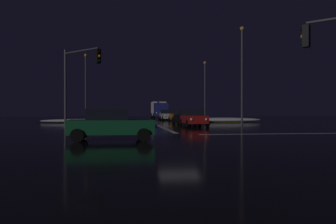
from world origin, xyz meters
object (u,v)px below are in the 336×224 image
sedan_black (184,117)px  sedan_green_crossing (111,124)px  sedan_silver (168,115)px  traffic_signal_nw (78,73)px  streetlamp_right_far (205,86)px  sedan_red (194,118)px  sedan_orange (178,116)px  streetlamp_right_near (242,69)px  box_truck (159,109)px  streetlamp_left_far (86,82)px  sedan_gray (165,114)px

sedan_black → sedan_green_crossing: bearing=-110.5°
sedan_silver → sedan_green_crossing: same height
sedan_silver → traffic_signal_nw: 23.56m
streetlamp_right_far → sedan_red: bearing=-106.7°
sedan_red → traffic_signal_nw: (-9.90, -3.02, 3.63)m
sedan_orange → sedan_silver: size_ratio=1.00×
streetlamp_right_far → streetlamp_right_near: bearing=-90.0°
sedan_black → box_truck: 26.00m
sedan_red → sedan_black: same height
sedan_black → streetlamp_left_far: size_ratio=0.45×
sedan_red → streetlamp_right_near: bearing=30.2°
box_truck → streetlamp_right_near: bearing=-78.9°
sedan_silver → traffic_signal_nw: (-9.89, -21.08, 3.63)m
sedan_gray → traffic_signal_nw: size_ratio=0.67×
traffic_signal_nw → streetlamp_left_far: streetlamp_left_far is taller
sedan_red → sedan_black: (0.22, 6.13, 0.00)m
streetlamp_right_near → sedan_red: bearing=-149.8°
streetlamp_left_far → streetlamp_right_near: size_ratio=0.95×
sedan_black → streetlamp_right_far: streetlamp_right_far is taller
sedan_orange → traffic_signal_nw: size_ratio=0.67×
sedan_green_crossing → sedan_silver: bearing=77.4°
sedan_gray → box_truck: bearing=91.4°
box_truck → streetlamp_right_near: (5.64, -28.73, 4.09)m
sedan_orange → sedan_black: bearing=-93.0°
sedan_red → traffic_signal_nw: traffic_signal_nw is taller
streetlamp_left_far → sedan_red: bearing=-58.7°
streetlamp_right_near → sedan_silver: bearing=111.7°
box_truck → streetlamp_left_far: bearing=-133.2°
traffic_signal_nw → streetlamp_right_near: streetlamp_right_near is taller
sedan_silver → box_truck: 14.08m
sedan_orange → streetlamp_right_near: size_ratio=0.43×
sedan_silver → streetlamp_right_far: size_ratio=0.49×
sedan_black → sedan_silver: size_ratio=1.00×
sedan_green_crossing → traffic_signal_nw: (-2.90, 10.20, 3.63)m
sedan_green_crossing → streetlamp_right_far: streetlamp_right_far is taller
box_truck → traffic_signal_nw: bearing=-106.0°
sedan_black → streetlamp_left_far: bearing=132.2°
streetlamp_right_near → sedan_orange: bearing=120.6°
sedan_red → traffic_signal_nw: 10.97m
traffic_signal_nw → streetlamp_left_far: (-1.90, 22.40, 1.08)m
traffic_signal_nw → sedan_silver: bearing=64.9°
sedan_red → sedan_green_crossing: bearing=-117.9°
sedan_green_crossing → traffic_signal_nw: bearing=105.9°
traffic_signal_nw → streetlamp_left_far: 22.50m
box_truck → sedan_red: bearing=-90.3°
box_truck → streetlamp_right_near: size_ratio=0.81×
sedan_gray → streetlamp_left_far: streetlamp_left_far is taller
sedan_silver → streetlamp_right_near: size_ratio=0.43×
sedan_gray → streetlamp_left_far: bearing=-158.9°
sedan_gray → streetlamp_left_far: size_ratio=0.45×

